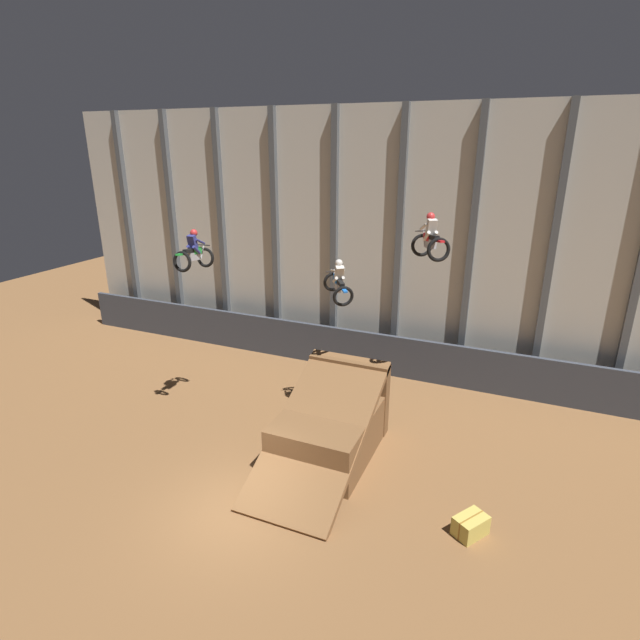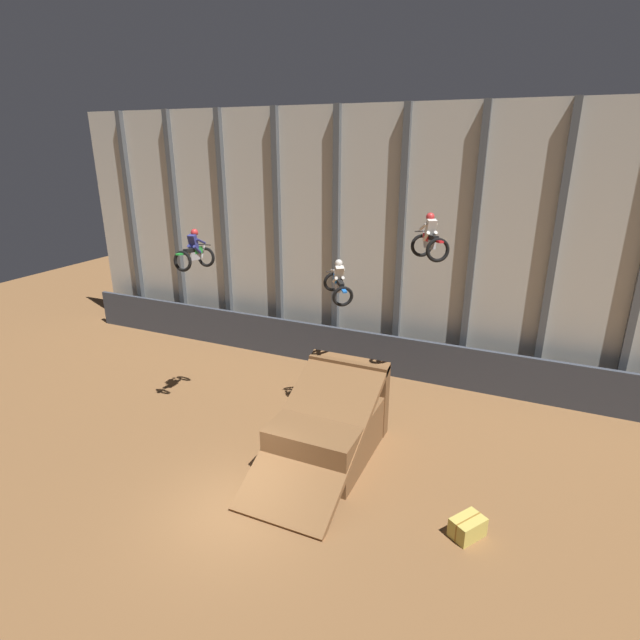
{
  "view_description": "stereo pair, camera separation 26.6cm",
  "coord_description": "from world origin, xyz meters",
  "px_view_note": "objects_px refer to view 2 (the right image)",
  "views": [
    {
      "loc": [
        6.85,
        -9.8,
        10.02
      ],
      "look_at": [
        0.12,
        5.89,
        3.95
      ],
      "focal_mm": 28.0,
      "sensor_mm": 36.0,
      "label": 1
    },
    {
      "loc": [
        7.1,
        -9.69,
        10.02
      ],
      "look_at": [
        0.12,
        5.89,
        3.95
      ],
      "focal_mm": 28.0,
      "sensor_mm": 36.0,
      "label": 2
    }
  ],
  "objects_px": {
    "dirt_ramp": "(330,425)",
    "hay_bale_trackside": "(468,527)",
    "rider_bike_left_air": "(194,253)",
    "rider_bike_center_air": "(338,283)",
    "rider_bike_right_air": "(430,240)"
  },
  "relations": [
    {
      "from": "dirt_ramp",
      "to": "hay_bale_trackside",
      "type": "height_order",
      "value": "dirt_ramp"
    },
    {
      "from": "dirt_ramp",
      "to": "rider_bike_left_air",
      "type": "distance_m",
      "value": 7.72
    },
    {
      "from": "dirt_ramp",
      "to": "rider_bike_right_air",
      "type": "distance_m",
      "value": 6.95
    },
    {
      "from": "dirt_ramp",
      "to": "hay_bale_trackside",
      "type": "relative_size",
      "value": 5.56
    },
    {
      "from": "rider_bike_right_air",
      "to": "dirt_ramp",
      "type": "bearing_deg",
      "value": -178.54
    },
    {
      "from": "rider_bike_center_air",
      "to": "hay_bale_trackside",
      "type": "relative_size",
      "value": 1.58
    },
    {
      "from": "rider_bike_left_air",
      "to": "rider_bike_center_air",
      "type": "height_order",
      "value": "rider_bike_left_air"
    },
    {
      "from": "rider_bike_right_air",
      "to": "hay_bale_trackside",
      "type": "xyz_separation_m",
      "value": [
        2.39,
        -3.92,
        -6.91
      ]
    },
    {
      "from": "dirt_ramp",
      "to": "rider_bike_left_air",
      "type": "height_order",
      "value": "rider_bike_left_air"
    },
    {
      "from": "rider_bike_center_air",
      "to": "rider_bike_left_air",
      "type": "bearing_deg",
      "value": 159.56
    },
    {
      "from": "rider_bike_left_air",
      "to": "rider_bike_right_air",
      "type": "distance_m",
      "value": 8.21
    },
    {
      "from": "rider_bike_right_air",
      "to": "hay_bale_trackside",
      "type": "height_order",
      "value": "rider_bike_right_air"
    },
    {
      "from": "rider_bike_center_air",
      "to": "rider_bike_right_air",
      "type": "relative_size",
      "value": 0.99
    },
    {
      "from": "dirt_ramp",
      "to": "rider_bike_right_air",
      "type": "xyz_separation_m",
      "value": [
        2.56,
        1.72,
        6.22
      ]
    },
    {
      "from": "dirt_ramp",
      "to": "rider_bike_center_air",
      "type": "distance_m",
      "value": 4.89
    }
  ]
}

